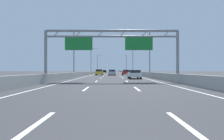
# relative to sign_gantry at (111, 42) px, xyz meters

# --- Properties ---
(ground_plane) EXTENTS (260.00, 260.00, 0.00)m
(ground_plane) POSITION_rel_sign_gantry_xyz_m (0.08, 77.53, -4.83)
(ground_plane) COLOR #38383A
(lane_dash_left_0) EXTENTS (0.16, 3.00, 0.01)m
(lane_dash_left_0) POSITION_rel_sign_gantry_xyz_m (-1.72, -18.97, -4.82)
(lane_dash_left_0) COLOR white
(lane_dash_left_0) RESTS_ON ground_plane
(lane_dash_left_1) EXTENTS (0.16, 3.00, 0.01)m
(lane_dash_left_1) POSITION_rel_sign_gantry_xyz_m (-1.72, -9.97, -4.82)
(lane_dash_left_1) COLOR white
(lane_dash_left_1) RESTS_ON ground_plane
(lane_dash_left_2) EXTENTS (0.16, 3.00, 0.01)m
(lane_dash_left_2) POSITION_rel_sign_gantry_xyz_m (-1.72, -0.97, -4.82)
(lane_dash_left_2) COLOR white
(lane_dash_left_2) RESTS_ON ground_plane
(lane_dash_left_3) EXTENTS (0.16, 3.00, 0.01)m
(lane_dash_left_3) POSITION_rel_sign_gantry_xyz_m (-1.72, 8.03, -4.82)
(lane_dash_left_3) COLOR white
(lane_dash_left_3) RESTS_ON ground_plane
(lane_dash_left_4) EXTENTS (0.16, 3.00, 0.01)m
(lane_dash_left_4) POSITION_rel_sign_gantry_xyz_m (-1.72, 17.03, -4.82)
(lane_dash_left_4) COLOR white
(lane_dash_left_4) RESTS_ON ground_plane
(lane_dash_left_5) EXTENTS (0.16, 3.00, 0.01)m
(lane_dash_left_5) POSITION_rel_sign_gantry_xyz_m (-1.72, 26.03, -4.82)
(lane_dash_left_5) COLOR white
(lane_dash_left_5) RESTS_ON ground_plane
(lane_dash_left_6) EXTENTS (0.16, 3.00, 0.01)m
(lane_dash_left_6) POSITION_rel_sign_gantry_xyz_m (-1.72, 35.03, -4.82)
(lane_dash_left_6) COLOR white
(lane_dash_left_6) RESTS_ON ground_plane
(lane_dash_left_7) EXTENTS (0.16, 3.00, 0.01)m
(lane_dash_left_7) POSITION_rel_sign_gantry_xyz_m (-1.72, 44.03, -4.82)
(lane_dash_left_7) COLOR white
(lane_dash_left_7) RESTS_ON ground_plane
(lane_dash_left_8) EXTENTS (0.16, 3.00, 0.01)m
(lane_dash_left_8) POSITION_rel_sign_gantry_xyz_m (-1.72, 53.03, -4.82)
(lane_dash_left_8) COLOR white
(lane_dash_left_8) RESTS_ON ground_plane
(lane_dash_left_9) EXTENTS (0.16, 3.00, 0.01)m
(lane_dash_left_9) POSITION_rel_sign_gantry_xyz_m (-1.72, 62.03, -4.82)
(lane_dash_left_9) COLOR white
(lane_dash_left_9) RESTS_ON ground_plane
(lane_dash_left_10) EXTENTS (0.16, 3.00, 0.01)m
(lane_dash_left_10) POSITION_rel_sign_gantry_xyz_m (-1.72, 71.03, -4.82)
(lane_dash_left_10) COLOR white
(lane_dash_left_10) RESTS_ON ground_plane
(lane_dash_left_11) EXTENTS (0.16, 3.00, 0.01)m
(lane_dash_left_11) POSITION_rel_sign_gantry_xyz_m (-1.72, 80.03, -4.82)
(lane_dash_left_11) COLOR white
(lane_dash_left_11) RESTS_ON ground_plane
(lane_dash_left_12) EXTENTS (0.16, 3.00, 0.01)m
(lane_dash_left_12) POSITION_rel_sign_gantry_xyz_m (-1.72, 89.03, -4.82)
(lane_dash_left_12) COLOR white
(lane_dash_left_12) RESTS_ON ground_plane
(lane_dash_left_13) EXTENTS (0.16, 3.00, 0.01)m
(lane_dash_left_13) POSITION_rel_sign_gantry_xyz_m (-1.72, 98.03, -4.82)
(lane_dash_left_13) COLOR white
(lane_dash_left_13) RESTS_ON ground_plane
(lane_dash_left_14) EXTENTS (0.16, 3.00, 0.01)m
(lane_dash_left_14) POSITION_rel_sign_gantry_xyz_m (-1.72, 107.03, -4.82)
(lane_dash_left_14) COLOR white
(lane_dash_left_14) RESTS_ON ground_plane
(lane_dash_left_15) EXTENTS (0.16, 3.00, 0.01)m
(lane_dash_left_15) POSITION_rel_sign_gantry_xyz_m (-1.72, 116.03, -4.82)
(lane_dash_left_15) COLOR white
(lane_dash_left_15) RESTS_ON ground_plane
(lane_dash_left_16) EXTENTS (0.16, 3.00, 0.01)m
(lane_dash_left_16) POSITION_rel_sign_gantry_xyz_m (-1.72, 125.03, -4.82)
(lane_dash_left_16) COLOR white
(lane_dash_left_16) RESTS_ON ground_plane
(lane_dash_left_17) EXTENTS (0.16, 3.00, 0.01)m
(lane_dash_left_17) POSITION_rel_sign_gantry_xyz_m (-1.72, 134.03, -4.82)
(lane_dash_left_17) COLOR white
(lane_dash_left_17) RESTS_ON ground_plane
(lane_dash_right_0) EXTENTS (0.16, 3.00, 0.01)m
(lane_dash_right_0) POSITION_rel_sign_gantry_xyz_m (1.88, -18.97, -4.82)
(lane_dash_right_0) COLOR white
(lane_dash_right_0) RESTS_ON ground_plane
(lane_dash_right_1) EXTENTS (0.16, 3.00, 0.01)m
(lane_dash_right_1) POSITION_rel_sign_gantry_xyz_m (1.88, -9.97, -4.82)
(lane_dash_right_1) COLOR white
(lane_dash_right_1) RESTS_ON ground_plane
(lane_dash_right_2) EXTENTS (0.16, 3.00, 0.01)m
(lane_dash_right_2) POSITION_rel_sign_gantry_xyz_m (1.88, -0.97, -4.82)
(lane_dash_right_2) COLOR white
(lane_dash_right_2) RESTS_ON ground_plane
(lane_dash_right_3) EXTENTS (0.16, 3.00, 0.01)m
(lane_dash_right_3) POSITION_rel_sign_gantry_xyz_m (1.88, 8.03, -4.82)
(lane_dash_right_3) COLOR white
(lane_dash_right_3) RESTS_ON ground_plane
(lane_dash_right_4) EXTENTS (0.16, 3.00, 0.01)m
(lane_dash_right_4) POSITION_rel_sign_gantry_xyz_m (1.88, 17.03, -4.82)
(lane_dash_right_4) COLOR white
(lane_dash_right_4) RESTS_ON ground_plane
(lane_dash_right_5) EXTENTS (0.16, 3.00, 0.01)m
(lane_dash_right_5) POSITION_rel_sign_gantry_xyz_m (1.88, 26.03, -4.82)
(lane_dash_right_5) COLOR white
(lane_dash_right_5) RESTS_ON ground_plane
(lane_dash_right_6) EXTENTS (0.16, 3.00, 0.01)m
(lane_dash_right_6) POSITION_rel_sign_gantry_xyz_m (1.88, 35.03, -4.82)
(lane_dash_right_6) COLOR white
(lane_dash_right_6) RESTS_ON ground_plane
(lane_dash_right_7) EXTENTS (0.16, 3.00, 0.01)m
(lane_dash_right_7) POSITION_rel_sign_gantry_xyz_m (1.88, 44.03, -4.82)
(lane_dash_right_7) COLOR white
(lane_dash_right_7) RESTS_ON ground_plane
(lane_dash_right_8) EXTENTS (0.16, 3.00, 0.01)m
(lane_dash_right_8) POSITION_rel_sign_gantry_xyz_m (1.88, 53.03, -4.82)
(lane_dash_right_8) COLOR white
(lane_dash_right_8) RESTS_ON ground_plane
(lane_dash_right_9) EXTENTS (0.16, 3.00, 0.01)m
(lane_dash_right_9) POSITION_rel_sign_gantry_xyz_m (1.88, 62.03, -4.82)
(lane_dash_right_9) COLOR white
(lane_dash_right_9) RESTS_ON ground_plane
(lane_dash_right_10) EXTENTS (0.16, 3.00, 0.01)m
(lane_dash_right_10) POSITION_rel_sign_gantry_xyz_m (1.88, 71.03, -4.82)
(lane_dash_right_10) COLOR white
(lane_dash_right_10) RESTS_ON ground_plane
(lane_dash_right_11) EXTENTS (0.16, 3.00, 0.01)m
(lane_dash_right_11) POSITION_rel_sign_gantry_xyz_m (1.88, 80.03, -4.82)
(lane_dash_right_11) COLOR white
(lane_dash_right_11) RESTS_ON ground_plane
(lane_dash_right_12) EXTENTS (0.16, 3.00, 0.01)m
(lane_dash_right_12) POSITION_rel_sign_gantry_xyz_m (1.88, 89.03, -4.82)
(lane_dash_right_12) COLOR white
(lane_dash_right_12) RESTS_ON ground_plane
(lane_dash_right_13) EXTENTS (0.16, 3.00, 0.01)m
(lane_dash_right_13) POSITION_rel_sign_gantry_xyz_m (1.88, 98.03, -4.82)
(lane_dash_right_13) COLOR white
(lane_dash_right_13) RESTS_ON ground_plane
(lane_dash_right_14) EXTENTS (0.16, 3.00, 0.01)m
(lane_dash_right_14) POSITION_rel_sign_gantry_xyz_m (1.88, 107.03, -4.82)
(lane_dash_right_14) COLOR white
(lane_dash_right_14) RESTS_ON ground_plane
(lane_dash_right_15) EXTENTS (0.16, 3.00, 0.01)m
(lane_dash_right_15) POSITION_rel_sign_gantry_xyz_m (1.88, 116.03, -4.82)
(lane_dash_right_15) COLOR white
(lane_dash_right_15) RESTS_ON ground_plane
(lane_dash_right_16) EXTENTS (0.16, 3.00, 0.01)m
(lane_dash_right_16) POSITION_rel_sign_gantry_xyz_m (1.88, 125.03, -4.82)
(lane_dash_right_16) COLOR white
(lane_dash_right_16) RESTS_ON ground_plane
(lane_dash_right_17) EXTENTS (0.16, 3.00, 0.01)m
(lane_dash_right_17) POSITION_rel_sign_gantry_xyz_m (1.88, 134.03, -4.82)
(lane_dash_right_17) COLOR white
(lane_dash_right_17) RESTS_ON ground_plane
(edge_line_left) EXTENTS (0.16, 176.00, 0.01)m
(edge_line_left) POSITION_rel_sign_gantry_xyz_m (-5.17, 65.53, -4.82)
(edge_line_left) COLOR white
(edge_line_left) RESTS_ON ground_plane
(edge_line_right) EXTENTS (0.16, 176.00, 0.01)m
(edge_line_right) POSITION_rel_sign_gantry_xyz_m (5.33, 65.53, -4.82)
(edge_line_right) COLOR white
(edge_line_right) RESTS_ON ground_plane
(barrier_left) EXTENTS (0.45, 220.00, 0.95)m
(barrier_left) POSITION_rel_sign_gantry_xyz_m (-6.82, 87.53, -4.35)
(barrier_left) COLOR #9E9E99
(barrier_left) RESTS_ON ground_plane
(barrier_right) EXTENTS (0.45, 220.00, 0.95)m
(barrier_right) POSITION_rel_sign_gantry_xyz_m (6.98, 87.53, -4.35)
(barrier_right) COLOR #9E9E99
(barrier_right) RESTS_ON ground_plane
(sign_gantry) EXTENTS (16.66, 0.36, 6.36)m
(sign_gantry) POSITION_rel_sign_gantry_xyz_m (0.00, 0.00, 0.00)
(sign_gantry) COLOR gray
(sign_gantry) RESTS_ON ground_plane
(streetlamp_left_mid) EXTENTS (2.58, 0.28, 9.50)m
(streetlamp_left_mid) POSITION_rel_sign_gantry_xyz_m (-7.38, 15.07, 0.57)
(streetlamp_left_mid) COLOR slate
(streetlamp_left_mid) RESTS_ON ground_plane
(streetlamp_right_mid) EXTENTS (2.58, 0.28, 9.50)m
(streetlamp_right_mid) POSITION_rel_sign_gantry_xyz_m (7.55, 15.07, 0.57)
(streetlamp_right_mid) COLOR slate
(streetlamp_right_mid) RESTS_ON ground_plane
(streetlamp_left_far) EXTENTS (2.58, 0.28, 9.50)m
(streetlamp_left_far) POSITION_rel_sign_gantry_xyz_m (-7.38, 46.23, 0.57)
(streetlamp_left_far) COLOR slate
(streetlamp_left_far) RESTS_ON ground_plane
(streetlamp_right_far) EXTENTS (2.58, 0.28, 9.50)m
(streetlamp_right_far) POSITION_rel_sign_gantry_xyz_m (7.55, 46.23, 0.57)
(streetlamp_right_far) COLOR slate
(streetlamp_right_far) RESTS_ON ground_plane
(streetlamp_left_distant) EXTENTS (2.58, 0.28, 9.50)m
(streetlamp_left_distant) POSITION_rel_sign_gantry_xyz_m (-7.38, 77.39, 0.57)
(streetlamp_left_distant) COLOR slate
(streetlamp_left_distant) RESTS_ON ground_plane
(streetlamp_right_distant) EXTENTS (2.58, 0.28, 9.50)m
(streetlamp_right_distant) POSITION_rel_sign_gantry_xyz_m (7.55, 77.39, 0.57)
(streetlamp_right_distant) COLOR slate
(streetlamp_right_distant) RESTS_ON ground_plane
(black_car) EXTENTS (1.75, 4.39, 1.38)m
(black_car) POSITION_rel_sign_gantry_xyz_m (-3.51, 69.07, -4.11)
(black_car) COLOR black
(black_car) RESTS_ON ground_plane
(yellow_car) EXTENTS (1.86, 4.63, 1.53)m
(yellow_car) POSITION_rel_sign_gantry_xyz_m (-3.31, 27.77, -4.04)
(yellow_car) COLOR yellow
(yellow_car) RESTS_ON ground_plane
(green_car) EXTENTS (1.88, 4.24, 1.43)m
(green_car) POSITION_rel_sign_gantry_xyz_m (0.23, 45.43, -4.09)
(green_car) COLOR #1E7A38
(green_car) RESTS_ON ground_plane
(red_car) EXTENTS (1.80, 4.65, 1.42)m
(red_car) POSITION_rel_sign_gantry_xyz_m (3.91, 29.37, -4.09)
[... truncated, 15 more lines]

